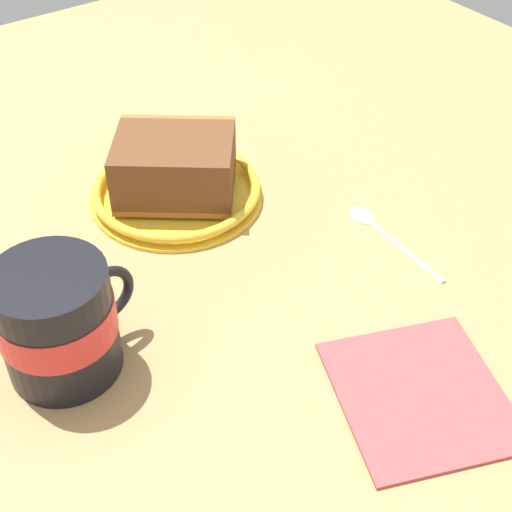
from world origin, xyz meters
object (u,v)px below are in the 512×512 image
cake_slice (175,166)px  folded_napkin (420,393)px  teaspoon (377,225)px  small_plate (177,191)px  tea_mug (58,320)px

cake_slice → folded_napkin: (31.57, 1.79, -3.36)cm
cake_slice → teaspoon: (15.04, 12.63, -3.31)cm
small_plate → cake_slice: (-0.21, 0.16, 2.82)cm
cake_slice → teaspoon: size_ratio=1.13×
small_plate → cake_slice: 2.83cm
tea_mug → folded_napkin: size_ratio=0.85×
small_plate → cake_slice: cake_slice is taller
small_plate → teaspoon: (14.83, 12.79, -0.49)cm
folded_napkin → cake_slice: bearing=-176.8°
cake_slice → teaspoon: cake_slice is taller
teaspoon → small_plate: bearing=-139.2°
cake_slice → teaspoon: 19.92cm
cake_slice → tea_mug: bearing=-52.7°
cake_slice → folded_napkin: size_ratio=1.09×
folded_napkin → teaspoon: bearing=146.7°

